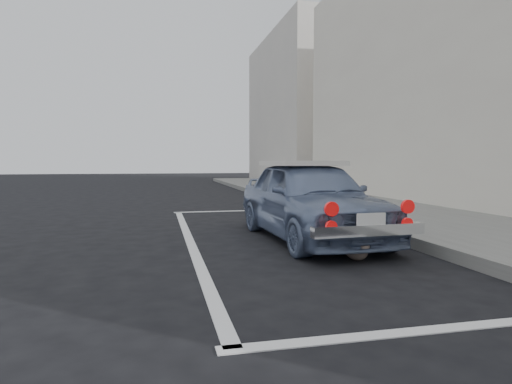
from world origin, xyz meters
TOP-DOWN VIEW (x-y plane):
  - ground at (0.00, 0.00)m, footprint 80.00×80.00m
  - sidewalk at (3.20, 2.00)m, footprint 2.80×40.00m
  - building_far at (6.35, 20.00)m, footprint 3.50×10.00m
  - pline_rear at (0.50, -0.50)m, footprint 3.00×0.12m
  - pline_front at (0.50, 6.50)m, footprint 3.00×0.12m
  - pline_side at (-0.90, 3.00)m, footprint 0.12×7.00m
  - retro_coupe at (0.78, 2.83)m, footprint 1.50×3.42m
  - cat at (0.84, 1.45)m, footprint 0.24×0.53m

SIDE VIEW (x-z plane):
  - ground at x=0.00m, z-range 0.00..0.00m
  - pline_rear at x=0.50m, z-range 0.00..0.01m
  - pline_front at x=0.50m, z-range 0.00..0.01m
  - pline_side at x=-0.90m, z-range 0.00..0.01m
  - sidewalk at x=3.20m, z-range 0.00..0.15m
  - cat at x=0.84m, z-range -0.01..0.27m
  - retro_coupe at x=0.78m, z-range 0.01..1.15m
  - building_far at x=6.35m, z-range 0.00..8.00m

